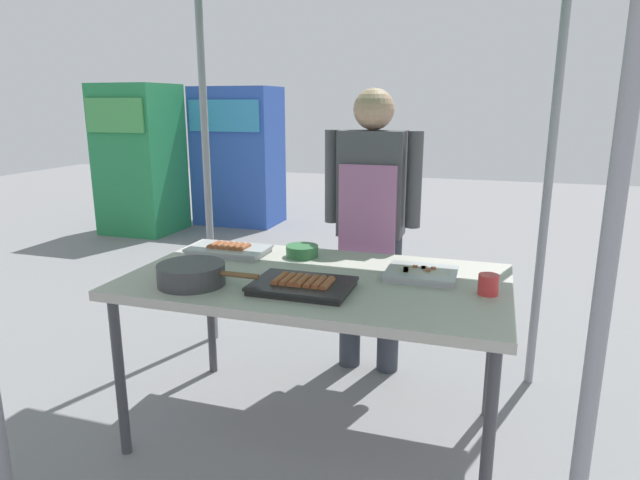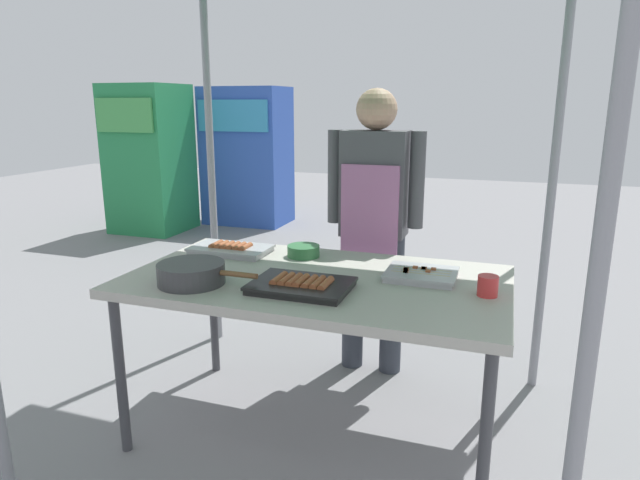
{
  "view_description": "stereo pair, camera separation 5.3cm",
  "coord_description": "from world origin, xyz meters",
  "px_view_note": "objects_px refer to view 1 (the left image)",
  "views": [
    {
      "loc": [
        0.69,
        -2.13,
        1.47
      ],
      "look_at": [
        0.0,
        0.05,
        0.9
      ],
      "focal_mm": 30.86,
      "sensor_mm": 36.0,
      "label": 1
    },
    {
      "loc": [
        0.74,
        -2.11,
        1.47
      ],
      "look_at": [
        0.0,
        0.05,
        0.9
      ],
      "focal_mm": 30.86,
      "sensor_mm": 36.0,
      "label": 2
    }
  ],
  "objects_px": {
    "drink_cup_near_edge": "(488,285)",
    "tray_pork_links": "(229,250)",
    "stall_table": "(316,288)",
    "neighbor_stall_right": "(238,156)",
    "vendor_woman": "(371,211)",
    "tray_grilled_sausages": "(303,285)",
    "tray_meat_skewers": "(421,274)",
    "neighbor_stall_left": "(140,159)",
    "cooking_wok": "(192,273)",
    "condiment_bowl": "(302,251)"
  },
  "relations": [
    {
      "from": "drink_cup_near_edge",
      "to": "tray_pork_links",
      "type": "bearing_deg",
      "value": 169.24
    },
    {
      "from": "stall_table",
      "to": "neighbor_stall_right",
      "type": "distance_m",
      "value": 4.66
    },
    {
      "from": "stall_table",
      "to": "tray_pork_links",
      "type": "relative_size",
      "value": 4.17
    },
    {
      "from": "vendor_woman",
      "to": "tray_grilled_sausages",
      "type": "bearing_deg",
      "value": 84.98
    },
    {
      "from": "tray_meat_skewers",
      "to": "vendor_woman",
      "type": "distance_m",
      "value": 0.69
    },
    {
      "from": "stall_table",
      "to": "neighbor_stall_left",
      "type": "bearing_deg",
      "value": 134.23
    },
    {
      "from": "tray_pork_links",
      "to": "cooking_wok",
      "type": "relative_size",
      "value": 0.88
    },
    {
      "from": "cooking_wok",
      "to": "neighbor_stall_right",
      "type": "relative_size",
      "value": 0.26
    },
    {
      "from": "stall_table",
      "to": "tray_grilled_sausages",
      "type": "height_order",
      "value": "tray_grilled_sausages"
    },
    {
      "from": "tray_grilled_sausages",
      "to": "neighbor_stall_left",
      "type": "relative_size",
      "value": 0.23
    },
    {
      "from": "stall_table",
      "to": "vendor_woman",
      "type": "relative_size",
      "value": 1.04
    },
    {
      "from": "cooking_wok",
      "to": "condiment_bowl",
      "type": "distance_m",
      "value": 0.61
    },
    {
      "from": "cooking_wok",
      "to": "tray_meat_skewers",
      "type": "bearing_deg",
      "value": 23.04
    },
    {
      "from": "neighbor_stall_right",
      "to": "tray_grilled_sausages",
      "type": "bearing_deg",
      "value": -61.12
    },
    {
      "from": "condiment_bowl",
      "to": "vendor_woman",
      "type": "xyz_separation_m",
      "value": [
        0.24,
        0.42,
        0.13
      ]
    },
    {
      "from": "neighbor_stall_right",
      "to": "stall_table",
      "type": "bearing_deg",
      "value": -60.09
    },
    {
      "from": "neighbor_stall_left",
      "to": "neighbor_stall_right",
      "type": "xyz_separation_m",
      "value": [
        0.87,
        0.76,
        -0.01
      ]
    },
    {
      "from": "drink_cup_near_edge",
      "to": "tray_meat_skewers",
      "type": "bearing_deg",
      "value": 154.24
    },
    {
      "from": "drink_cup_near_edge",
      "to": "vendor_woman",
      "type": "height_order",
      "value": "vendor_woman"
    },
    {
      "from": "stall_table",
      "to": "cooking_wok",
      "type": "distance_m",
      "value": 0.53
    },
    {
      "from": "tray_pork_links",
      "to": "cooking_wok",
      "type": "height_order",
      "value": "cooking_wok"
    },
    {
      "from": "tray_grilled_sausages",
      "to": "condiment_bowl",
      "type": "height_order",
      "value": "condiment_bowl"
    },
    {
      "from": "tray_meat_skewers",
      "to": "neighbor_stall_right",
      "type": "distance_m",
      "value": 4.78
    },
    {
      "from": "drink_cup_near_edge",
      "to": "neighbor_stall_right",
      "type": "distance_m",
      "value": 5.05
    },
    {
      "from": "stall_table",
      "to": "tray_meat_skewers",
      "type": "bearing_deg",
      "value": 16.16
    },
    {
      "from": "tray_pork_links",
      "to": "vendor_woman",
      "type": "bearing_deg",
      "value": 38.18
    },
    {
      "from": "drink_cup_near_edge",
      "to": "vendor_woman",
      "type": "relative_size",
      "value": 0.05
    },
    {
      "from": "stall_table",
      "to": "tray_pork_links",
      "type": "distance_m",
      "value": 0.58
    },
    {
      "from": "condiment_bowl",
      "to": "neighbor_stall_right",
      "type": "xyz_separation_m",
      "value": [
        -2.16,
        3.76,
        0.05
      ]
    },
    {
      "from": "cooking_wok",
      "to": "neighbor_stall_right",
      "type": "xyz_separation_m",
      "value": [
        -1.87,
        4.29,
        0.03
      ]
    },
    {
      "from": "vendor_woman",
      "to": "tray_pork_links",
      "type": "bearing_deg",
      "value": 38.18
    },
    {
      "from": "neighbor_stall_left",
      "to": "condiment_bowl",
      "type": "bearing_deg",
      "value": -44.71
    },
    {
      "from": "drink_cup_near_edge",
      "to": "cooking_wok",
      "type": "bearing_deg",
      "value": -168.18
    },
    {
      "from": "tray_grilled_sausages",
      "to": "vendor_woman",
      "type": "xyz_separation_m",
      "value": [
        0.08,
        0.88,
        0.14
      ]
    },
    {
      "from": "tray_pork_links",
      "to": "neighbor_stall_right",
      "type": "xyz_separation_m",
      "value": [
        -1.8,
        3.81,
        0.06
      ]
    },
    {
      "from": "stall_table",
      "to": "cooking_wok",
      "type": "xyz_separation_m",
      "value": [
        -0.45,
        -0.25,
        0.1
      ]
    },
    {
      "from": "stall_table",
      "to": "neighbor_stall_left",
      "type": "distance_m",
      "value": 4.58
    },
    {
      "from": "tray_pork_links",
      "to": "drink_cup_near_edge",
      "type": "xyz_separation_m",
      "value": [
        1.23,
        -0.23,
        0.02
      ]
    },
    {
      "from": "stall_table",
      "to": "tray_meat_skewers",
      "type": "relative_size",
      "value": 5.46
    },
    {
      "from": "cooking_wok",
      "to": "drink_cup_near_edge",
      "type": "xyz_separation_m",
      "value": [
        1.15,
        0.24,
        -0.01
      ]
    },
    {
      "from": "tray_grilled_sausages",
      "to": "vendor_woman",
      "type": "height_order",
      "value": "vendor_woman"
    },
    {
      "from": "tray_grilled_sausages",
      "to": "drink_cup_near_edge",
      "type": "height_order",
      "value": "drink_cup_near_edge"
    },
    {
      "from": "tray_meat_skewers",
      "to": "cooking_wok",
      "type": "bearing_deg",
      "value": -156.96
    },
    {
      "from": "condiment_bowl",
      "to": "neighbor_stall_left",
      "type": "relative_size",
      "value": 0.09
    },
    {
      "from": "tray_meat_skewers",
      "to": "drink_cup_near_edge",
      "type": "xyz_separation_m",
      "value": [
        0.27,
        -0.13,
        0.02
      ]
    },
    {
      "from": "tray_meat_skewers",
      "to": "drink_cup_near_edge",
      "type": "bearing_deg",
      "value": -25.76
    },
    {
      "from": "tray_pork_links",
      "to": "neighbor_stall_left",
      "type": "relative_size",
      "value": 0.23
    },
    {
      "from": "stall_table",
      "to": "neighbor_stall_left",
      "type": "height_order",
      "value": "neighbor_stall_left"
    },
    {
      "from": "condiment_bowl",
      "to": "neighbor_stall_right",
      "type": "bearing_deg",
      "value": 119.88
    },
    {
      "from": "stall_table",
      "to": "tray_meat_skewers",
      "type": "distance_m",
      "value": 0.45
    }
  ]
}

